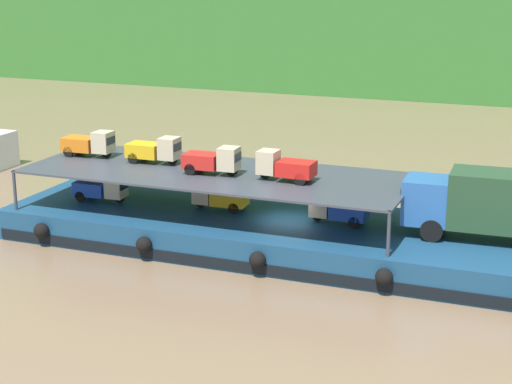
{
  "coord_description": "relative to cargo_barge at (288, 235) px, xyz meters",
  "views": [
    {
      "loc": [
        12.65,
        -36.29,
        13.44
      ],
      "look_at": [
        -1.69,
        0.0,
        2.7
      ],
      "focal_mm": 58.95,
      "sensor_mm": 36.0,
      "label": 1
    }
  ],
  "objects": [
    {
      "name": "covered_lorry",
      "position": [
        9.09,
        0.39,
        2.44
      ],
      "size": [
        7.92,
        2.56,
        3.1
      ],
      "color": "#285BA3",
      "rests_on": "cargo_barge"
    },
    {
      "name": "mini_truck_lower_aft",
      "position": [
        -3.81,
        0.41,
        1.44
      ],
      "size": [
        2.78,
        1.28,
        1.38
      ],
      "color": "gold",
      "rests_on": "cargo_barge"
    },
    {
      "name": "ground_plane",
      "position": [
        -0.0,
        0.04,
        -0.75
      ],
      "size": [
        400.0,
        400.0,
        0.0
      ],
      "primitive_type": "plane",
      "color": "#7F664C"
    },
    {
      "name": "mini_truck_upper_bow",
      "position": [
        -0.11,
        -0.29,
        3.44
      ],
      "size": [
        2.76,
        1.24,
        1.38
      ],
      "color": "red",
      "rests_on": "cargo_rack"
    },
    {
      "name": "mini_truck_upper_fore",
      "position": [
        -3.77,
        -0.39,
        3.44
      ],
      "size": [
        2.78,
        1.28,
        1.38
      ],
      "color": "red",
      "rests_on": "cargo_rack"
    },
    {
      "name": "mini_truck_upper_stern",
      "position": [
        -11.41,
        0.74,
        3.44
      ],
      "size": [
        2.76,
        1.24,
        1.38
      ],
      "color": "orange",
      "rests_on": "cargo_rack"
    },
    {
      "name": "mini_truck_lower_stern",
      "position": [
        -10.04,
        -0.43,
        1.44
      ],
      "size": [
        2.78,
        1.26,
        1.38
      ],
      "color": "#1E47B7",
      "rests_on": "cargo_barge"
    },
    {
      "name": "mini_truck_upper_mid",
      "position": [
        -7.49,
        0.64,
        3.44
      ],
      "size": [
        2.76,
        1.23,
        1.38
      ],
      "color": "gold",
      "rests_on": "cargo_rack"
    },
    {
      "name": "cargo_rack",
      "position": [
        -3.8,
        0.04,
        2.69
      ],
      "size": [
        18.95,
        6.99,
        2.0
      ],
      "color": "#383D47",
      "rests_on": "cargo_barge"
    },
    {
      "name": "cargo_barge",
      "position": [
        0.0,
        0.0,
        0.0
      ],
      "size": [
        28.15,
        8.39,
        1.5
      ],
      "color": "navy",
      "rests_on": "ground"
    },
    {
      "name": "mini_truck_lower_mid",
      "position": [
        2.31,
        0.38,
        1.44
      ],
      "size": [
        2.75,
        1.21,
        1.38
      ],
      "color": "#1E47B7",
      "rests_on": "cargo_barge"
    }
  ]
}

